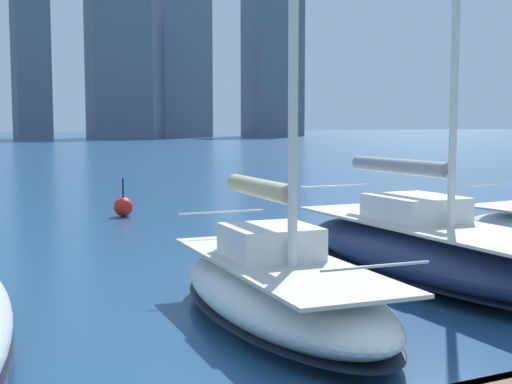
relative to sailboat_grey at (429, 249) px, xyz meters
name	(u,v)px	position (x,y,z in m)	size (l,w,h in m)	color
city_skyline	(5,54)	(-10.64, -152.68, 17.69)	(173.48, 18.23, 47.97)	slate
sailboat_grey	(429,249)	(0.00, 0.00, 0.00)	(3.01, 8.87, 10.92)	navy
sailboat_tan	(279,284)	(4.42, 1.44, -0.03)	(2.99, 6.86, 12.85)	white
channel_buoy	(123,207)	(2.92, -13.42, -0.36)	(0.70, 0.70, 1.40)	red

